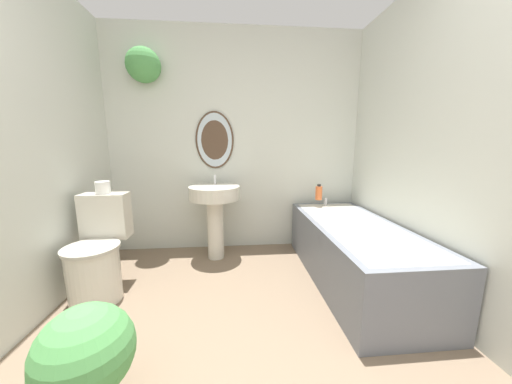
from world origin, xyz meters
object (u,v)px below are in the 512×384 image
at_px(shampoo_bottle, 319,193).
at_px(potted_plant, 87,356).
at_px(toilet_paper_roll, 103,188).
at_px(pedestal_sink, 215,205).
at_px(bathtub, 354,251).
at_px(toilet, 98,256).

height_order(shampoo_bottle, potted_plant, shampoo_bottle).
bearing_deg(shampoo_bottle, toilet_paper_roll, -165.55).
distance_m(pedestal_sink, bathtub, 1.39).
distance_m(potted_plant, toilet_paper_roll, 1.35).
bearing_deg(bathtub, toilet_paper_roll, 176.11).
relative_size(bathtub, shampoo_bottle, 9.69).
distance_m(shampoo_bottle, toilet_paper_roll, 2.06).
bearing_deg(bathtub, potted_plant, -148.28).
bearing_deg(bathtub, pedestal_sink, 154.84).
bearing_deg(toilet_paper_roll, shampoo_bottle, 14.45).
bearing_deg(toilet, bathtub, 1.32).
bearing_deg(pedestal_sink, shampoo_bottle, 3.91).
xyz_separation_m(toilet, toilet_paper_roll, (0.00, 0.19, 0.51)).
height_order(toilet, bathtub, toilet).
bearing_deg(bathtub, toilet, -178.68).
relative_size(shampoo_bottle, toilet_paper_roll, 1.55).
relative_size(toilet, bathtub, 0.48).
relative_size(toilet, shampoo_bottle, 4.62).
xyz_separation_m(bathtub, shampoo_bottle, (-0.11, 0.65, 0.40)).
bearing_deg(toilet, pedestal_sink, 35.87).
distance_m(bathtub, toilet_paper_roll, 2.18).
height_order(toilet, shampoo_bottle, toilet).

